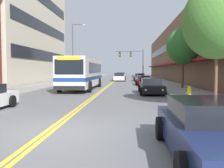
{
  "coord_description": "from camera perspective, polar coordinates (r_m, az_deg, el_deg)",
  "views": [
    {
      "loc": [
        2.5,
        -7.7,
        1.94
      ],
      "look_at": [
        0.31,
        25.18,
        0.07
      ],
      "focal_mm": 40.0,
      "sensor_mm": 36.0,
      "label": 1
    }
  ],
  "objects": [
    {
      "name": "ground_plane",
      "position": [
        44.81,
        0.62,
        0.76
      ],
      "size": [
        240.0,
        240.0,
        0.0
      ],
      "primitive_type": "plane",
      "color": "slate"
    },
    {
      "name": "sidewalk_left",
      "position": [
        45.82,
        -8.68,
        0.88
      ],
      "size": [
        3.82,
        106.0,
        0.17
      ],
      "color": "gray",
      "rests_on": "ground_plane"
    },
    {
      "name": "sidewalk_right",
      "position": [
        45.0,
        10.08,
        0.83
      ],
      "size": [
        3.82,
        106.0,
        0.17
      ],
      "color": "gray",
      "rests_on": "ground_plane"
    },
    {
      "name": "centre_line",
      "position": [
        44.81,
        0.62,
        0.77
      ],
      "size": [
        0.34,
        106.0,
        0.01
      ],
      "color": "yellow",
      "rests_on": "ground_plane"
    },
    {
      "name": "storefront_row_right",
      "position": [
        46.14,
        17.8,
        6.78
      ],
      "size": [
        9.1,
        68.0,
        9.82
      ],
      "color": "brown",
      "rests_on": "ground_plane"
    },
    {
      "name": "city_bus",
      "position": [
        25.59,
        -6.64,
        2.74
      ],
      "size": [
        2.91,
        11.82,
        3.04
      ],
      "color": "silver",
      "rests_on": "ground_plane"
    },
    {
      "name": "car_beige_parked_left_near",
      "position": [
        38.97,
        -6.44,
        1.31
      ],
      "size": [
        1.99,
        4.64,
        1.37
      ],
      "color": "#BCAD89",
      "rests_on": "ground_plane"
    },
    {
      "name": "car_navy_parked_right_foreground",
      "position": [
        5.93,
        21.57,
        -10.03
      ],
      "size": [
        2.01,
        4.88,
        1.28
      ],
      "color": "#19234C",
      "rests_on": "ground_plane"
    },
    {
      "name": "car_black_parked_right_mid",
      "position": [
        20.63,
        8.95,
        -0.56
      ],
      "size": [
        1.99,
        4.92,
        1.27
      ],
      "color": "black",
      "rests_on": "ground_plane"
    },
    {
      "name": "car_dark_grey_parked_right_far",
      "position": [
        43.68,
        6.36,
        1.49
      ],
      "size": [
        2.06,
        4.41,
        1.34
      ],
      "color": "#38383D",
      "rests_on": "ground_plane"
    },
    {
      "name": "car_red_parked_right_end",
      "position": [
        32.86,
        7.18,
        0.82
      ],
      "size": [
        2.0,
        4.63,
        1.21
      ],
      "color": "maroon",
      "rests_on": "ground_plane"
    },
    {
      "name": "car_silver_moving_lead",
      "position": [
        43.78,
        1.71,
        1.57
      ],
      "size": [
        2.17,
        4.79,
        1.43
      ],
      "color": "#B7B7BC",
      "rests_on": "ground_plane"
    },
    {
      "name": "car_champagne_moving_second",
      "position": [
        55.98,
        2.01,
        1.91
      ],
      "size": [
        2.19,
        4.15,
        1.38
      ],
      "color": "beige",
      "rests_on": "ground_plane"
    },
    {
      "name": "traffic_signal_mast",
      "position": [
        47.3,
        4.88,
        5.88
      ],
      "size": [
        5.26,
        0.38,
        5.81
      ],
      "color": "#47474C",
      "rests_on": "ground_plane"
    },
    {
      "name": "street_lamp_left_far",
      "position": [
        35.46,
        -8.6,
        7.99
      ],
      "size": [
        1.93,
        0.28,
        8.37
      ],
      "color": "#47474C",
      "rests_on": "ground_plane"
    },
    {
      "name": "street_tree_right_near",
      "position": [
        13.16,
        22.92,
        13.08
      ],
      "size": [
        3.28,
        3.28,
        5.89
      ],
      "color": "brown",
      "rests_on": "sidewalk_right"
    },
    {
      "name": "street_tree_right_mid",
      "position": [
        25.55,
        15.95,
        8.27
      ],
      "size": [
        3.26,
        3.26,
        5.87
      ],
      "color": "brown",
      "rests_on": "sidewalk_right"
    },
    {
      "name": "fire_hydrant",
      "position": [
        14.87,
        17.21,
        -2.05
      ],
      "size": [
        0.3,
        0.22,
        0.88
      ],
      "color": "yellow",
      "rests_on": "sidewalk_right"
    }
  ]
}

